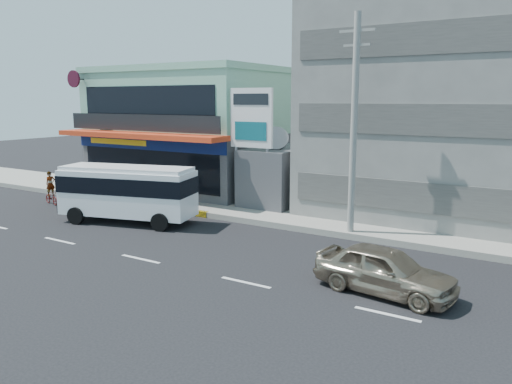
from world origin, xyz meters
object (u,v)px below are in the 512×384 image
billboard (251,125)px  utility_pole_near (354,126)px  sedan (385,270)px  motorcycle_rider (51,193)px  satellite_dish (276,148)px  minibus (127,189)px  concrete_building (480,86)px  shop_building (197,133)px

billboard → utility_pole_near: utility_pole_near is taller
sedan → motorcycle_rider: 21.88m
satellite_dish → utility_pole_near: size_ratio=0.15×
billboard → sedan: bearing=-37.6°
minibus → sedan: bearing=-10.0°
sedan → motorcycle_rider: size_ratio=2.31×
concrete_building → utility_pole_near: size_ratio=1.60×
utility_pole_near → sedan: bearing=-59.7°
shop_building → sedan: 21.58m
utility_pole_near → minibus: (-10.84, -3.30, -3.40)m
billboard → sedan: size_ratio=1.48×
shop_building → motorcycle_rider: bearing=-115.2°
sedan → minibus: bearing=87.7°
satellite_dish → sedan: satellite_dish is taller
concrete_building → minibus: (-14.84, -10.90, -5.25)m
billboard → utility_pole_near: (6.50, -1.80, 0.22)m
satellite_dish → minibus: 8.62m
billboard → motorcycle_rider: size_ratio=3.42×
billboard → motorcycle_rider: bearing=-160.1°
utility_pole_near → minibus: size_ratio=1.36×
utility_pole_near → concrete_building: bearing=62.2°
billboard → motorcycle_rider: (-11.72, -4.23, -4.26)m
billboard → sedan: 13.16m
concrete_building → billboard: 12.17m
satellite_dish → billboard: bearing=-105.5°
shop_building → concrete_building: concrete_building is taller
concrete_building → sedan: concrete_building is taller
satellite_dish → motorcycle_rider: (-12.22, -6.03, -2.91)m
sedan → concrete_building: bearing=5.2°
utility_pole_near → minibus: utility_pole_near is taller
billboard → minibus: (-4.34, -5.10, -3.18)m
shop_building → minibus: shop_building is taller
sedan → billboard: bearing=60.1°
shop_building → billboard: (7.50, -4.75, 0.93)m
shop_building → concrete_building: (18.00, 1.05, 3.00)m
sedan → satellite_dish: bearing=52.7°
utility_pole_near → minibus: 11.83m
shop_building → utility_pole_near: utility_pole_near is taller
concrete_building → minibus: size_ratio=2.18×
satellite_dish → sedan: (9.40, -9.42, -2.78)m
utility_pole_near → sedan: size_ratio=2.15×
concrete_building → sedan: (-0.60, -13.42, -6.21)m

